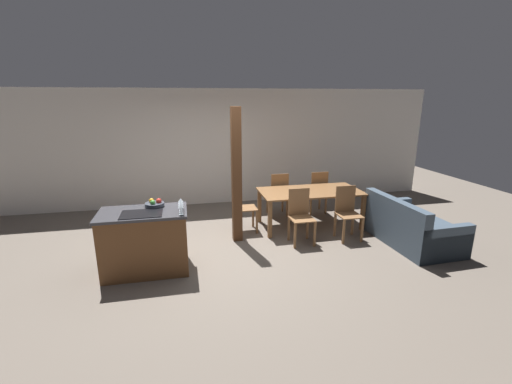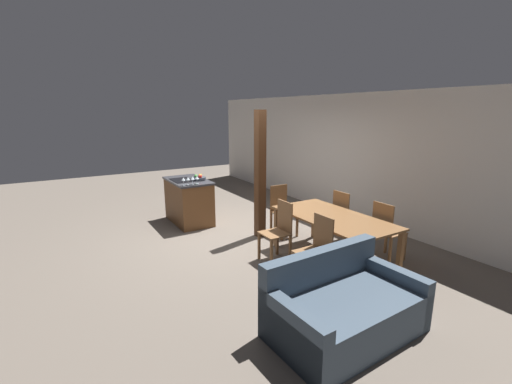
{
  "view_description": "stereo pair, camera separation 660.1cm",
  "coord_description": "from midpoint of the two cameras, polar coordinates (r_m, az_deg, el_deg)",
  "views": [
    {
      "loc": [
        -0.57,
        -5.24,
        2.48
      ],
      "look_at": [
        0.6,
        0.2,
        0.95
      ],
      "focal_mm": 24.0,
      "sensor_mm": 36.0,
      "label": 1
    },
    {
      "loc": [
        5.56,
        -2.82,
        2.33
      ],
      "look_at": [
        0.6,
        0.2,
        0.95
      ],
      "focal_mm": 24.0,
      "sensor_mm": 36.0,
      "label": 2
    }
  ],
  "objects": [
    {
      "name": "ground_plane",
      "position": [
        5.31,
        24.72,
        -14.86
      ],
      "size": [
        16.0,
        16.0,
        0.0
      ],
      "primitive_type": "plane",
      "color": "#665B51"
    },
    {
      "name": "wine_glass_end",
      "position": [
        4.98,
        17.24,
        -2.95
      ],
      "size": [
        0.08,
        0.08,
        0.15
      ],
      "color": "silver",
      "rests_on": "kitchen_island"
    },
    {
      "name": "dining_chair_head_end",
      "position": [
        5.62,
        34.22,
        -8.84
      ],
      "size": [
        0.4,
        0.4,
        0.95
      ],
      "rotation": [
        0.0,
        0.0,
        1.57
      ],
      "color": "brown",
      "rests_on": "ground_plane"
    },
    {
      "name": "wine_glass_far",
      "position": [
        4.92,
        16.52,
        -3.12
      ],
      "size": [
        0.08,
        0.08,
        0.15
      ],
      "color": "silver",
      "rests_on": "kitchen_island"
    },
    {
      "name": "dining_chair_near_right",
      "position": [
        4.59,
        51.69,
        -16.58
      ],
      "size": [
        0.4,
        0.4,
        0.95
      ],
      "color": "brown",
      "rests_on": "ground_plane"
    },
    {
      "name": "kitchen_island",
      "position": [
        5.52,
        12.65,
        -7.52
      ],
      "size": [
        1.24,
        0.72,
        0.94
      ],
      "color": "brown",
      "rests_on": "ground_plane"
    },
    {
      "name": "dining_chair_near_left",
      "position": [
        4.71,
        40.76,
        -13.91
      ],
      "size": [
        0.4,
        0.4,
        0.95
      ],
      "color": "brown",
      "rests_on": "ground_plane"
    },
    {
      "name": "couch",
      "position": [
        4.34,
        64.2,
        -24.15
      ],
      "size": [
        1.01,
        1.66,
        0.83
      ],
      "rotation": [
        0.0,
        0.0,
        1.61
      ],
      "color": "#3D4C5B",
      "rests_on": "ground_plane"
    },
    {
      "name": "wine_glass_near",
      "position": [
        4.79,
        15.04,
        -3.47
      ],
      "size": [
        0.08,
        0.08,
        0.15
      ],
      "color": "silver",
      "rests_on": "kitchen_island"
    },
    {
      "name": "fruit_bowl",
      "position": [
        5.39,
        15.55,
        -2.53
      ],
      "size": [
        0.28,
        0.28,
        0.11
      ],
      "color": "#383D47",
      "rests_on": "kitchen_island"
    },
    {
      "name": "wall_back",
      "position": [
        7.4,
        38.37,
        2.27
      ],
      "size": [
        11.2,
        0.08,
        2.7
      ],
      "color": "silver",
      "rests_on": "ground_plane"
    },
    {
      "name": "dining_chair_far_left",
      "position": [
        6.03,
        45.17,
        -9.17
      ],
      "size": [
        0.4,
        0.4,
        0.95
      ],
      "rotation": [
        0.0,
        0.0,
        3.14
      ],
      "color": "brown",
      "rests_on": "ground_plane"
    },
    {
      "name": "dining_table",
      "position": [
        5.24,
        48.22,
        -10.93
      ],
      "size": [
        1.98,
        0.99,
        0.73
      ],
      "color": "brown",
      "rests_on": "ground_plane"
    },
    {
      "name": "dining_chair_far_right",
      "position": [
        5.93,
        53.59,
        -11.05
      ],
      "size": [
        0.4,
        0.4,
        0.95
      ],
      "rotation": [
        0.0,
        0.0,
        3.14
      ],
      "color": "brown",
      "rests_on": "ground_plane"
    },
    {
      "name": "timber_post",
      "position": [
        5.14,
        31.78,
        -2.49
      ],
      "size": [
        0.16,
        0.16,
        2.35
      ],
      "color": "#4C2D19",
      "rests_on": "ground_plane"
    },
    {
      "name": "wine_glass_middle",
      "position": [
        4.85,
        15.79,
        -3.29
      ],
      "size": [
        0.08,
        0.08,
        0.15
      ],
      "color": "silver",
      "rests_on": "kitchen_island"
    }
  ]
}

